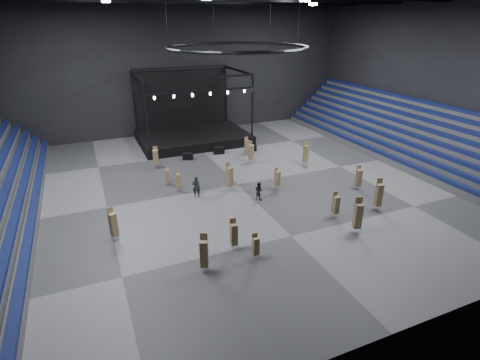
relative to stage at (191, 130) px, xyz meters
name	(u,v)px	position (x,y,z in m)	size (l,w,h in m)	color
floor	(238,185)	(0.00, -16.24, -1.45)	(50.00, 50.00, 0.00)	#555558
wall_back	(179,68)	(0.00, 4.76, 7.55)	(50.00, 0.20, 18.00)	black
wall_front	(426,177)	(0.00, -37.24, 7.55)	(50.00, 0.20, 18.00)	black
wall_right	(438,78)	(25.00, -16.24, 7.55)	(0.20, 42.00, 18.00)	black
bleachers_right	(413,141)	(22.94, -16.24, 0.28)	(7.20, 40.00, 6.40)	#47474A
stage	(191,130)	(0.00, 0.00, 0.00)	(14.00, 10.00, 9.20)	black
truss_ring	(237,47)	(0.00, -16.24, 11.55)	(12.30, 12.30, 5.15)	black
flight_case_left	(188,156)	(-2.58, -7.23, -1.05)	(1.19, 0.59, 0.79)	black
flight_case_mid	(219,150)	(1.50, -6.74, -1.01)	(1.31, 0.66, 0.87)	black
flight_case_right	(251,148)	(5.49, -7.57, -1.05)	(1.21, 0.61, 0.81)	black
chair_stack_0	(229,176)	(-1.26, -17.16, 0.01)	(0.72, 0.72, 2.84)	silver
chair_stack_1	(234,234)	(-4.68, -26.60, -0.19)	(0.50, 0.50, 2.43)	silver
chair_stack_2	(156,157)	(-6.53, -8.52, -0.15)	(0.67, 0.67, 2.47)	silver
chair_stack_3	(358,215)	(4.89, -28.22, 0.06)	(0.71, 0.71, 2.95)	silver
chair_stack_4	(168,175)	(-6.41, -13.57, -0.42)	(0.48, 0.48, 1.96)	silver
chair_stack_5	(178,181)	(-5.82, -15.50, -0.32)	(0.50, 0.50, 2.21)	silver
chair_stack_6	(113,224)	(-12.39, -22.02, -0.08)	(0.62, 0.62, 2.70)	silver
chair_stack_7	(277,178)	(3.09, -18.70, -0.31)	(0.56, 0.56, 2.19)	silver
chair_stack_8	(306,153)	(9.08, -14.27, -0.02)	(0.59, 0.59, 2.81)	silver
chair_stack_9	(204,253)	(-7.40, -28.22, -0.03)	(0.67, 0.67, 2.78)	silver
chair_stack_10	(336,204)	(4.89, -25.51, -0.28)	(0.50, 0.50, 2.24)	silver
chair_stack_11	(247,145)	(4.52, -8.33, -0.31)	(0.49, 0.49, 2.18)	silver
chair_stack_12	(251,152)	(3.80, -11.11, -0.12)	(0.54, 0.54, 2.57)	silver
chair_stack_13	(256,246)	(-3.73, -28.23, -0.43)	(0.42, 0.42, 1.93)	silver
chair_stack_14	(379,194)	(9.01, -25.91, 0.03)	(0.63, 0.63, 2.93)	silver
chair_stack_15	(359,177)	(10.27, -21.83, -0.19)	(0.56, 0.56, 2.43)	silver
man_center	(196,187)	(-4.58, -17.23, -0.45)	(0.73, 0.48, 2.00)	black
crew_member	(259,191)	(0.51, -19.97, -0.61)	(0.82, 0.64, 1.68)	black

